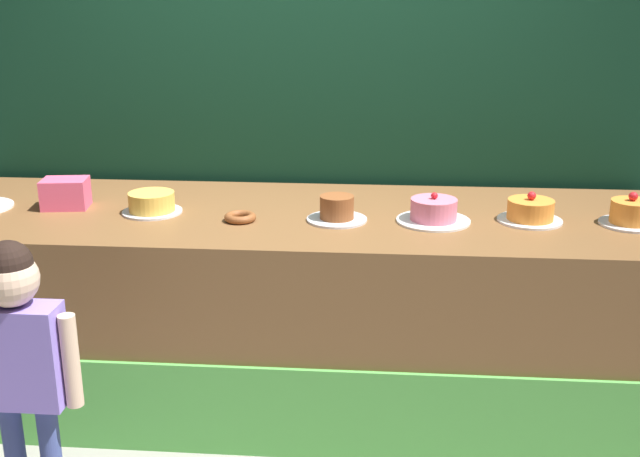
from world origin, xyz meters
TOP-DOWN VIEW (x-y plane):
  - ground_plane at (0.00, 0.00)m, footprint 12.00×12.00m
  - stage_platform at (0.00, 0.53)m, footprint 3.47×1.09m
  - curtain_backdrop at (0.00, 1.17)m, footprint 3.82×0.08m
  - child_figure at (-0.84, -0.47)m, footprint 0.42×0.19m
  - pink_box at (-1.05, 0.53)m, footprint 0.22×0.18m
  - donut at (-0.21, 0.38)m, footprint 0.14×0.14m
  - cake_left at (-0.63, 0.48)m, footprint 0.27×0.27m
  - cake_center_left at (0.21, 0.42)m, footprint 0.27×0.27m
  - cake_center_right at (0.63, 0.44)m, footprint 0.32×0.32m
  - cake_right at (1.05, 0.48)m, footprint 0.28×0.28m
  - cake_far_right at (1.48, 0.46)m, footprint 0.26×0.26m

SIDE VIEW (x-z plane):
  - ground_plane at x=0.00m, z-range 0.00..0.00m
  - stage_platform at x=0.00m, z-range 0.00..0.92m
  - child_figure at x=-0.84m, z-range 0.16..1.25m
  - donut at x=-0.21m, z-range 0.92..0.95m
  - cake_left at x=-0.63m, z-range 0.92..1.01m
  - cake_right at x=1.05m, z-range 0.90..1.03m
  - cake_center_right at x=0.63m, z-range 0.90..1.03m
  - cake_center_left at x=0.21m, z-range 0.91..1.02m
  - cake_far_right at x=1.48m, z-range 0.90..1.04m
  - pink_box at x=-1.05m, z-range 0.92..1.05m
  - curtain_backdrop at x=0.00m, z-range 0.00..3.08m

